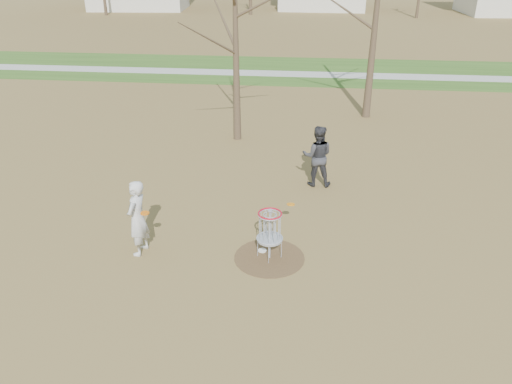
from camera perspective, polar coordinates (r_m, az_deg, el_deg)
ground at (r=12.80m, az=1.54°, el=-7.51°), size 160.00×160.00×0.00m
green_band at (r=32.39m, az=4.62°, el=13.68°), size 160.00×8.00×0.01m
footpath at (r=31.41m, az=4.56°, el=13.30°), size 160.00×1.50×0.01m
dirt_circle at (r=12.80m, az=1.54°, el=-7.50°), size 1.80×1.80×0.01m
player_standing at (r=12.83m, az=-13.41°, el=-2.93°), size 0.60×0.81×2.02m
player_throwing at (r=16.26m, az=7.02°, el=4.11°), size 0.99×0.77×2.03m
disc_grounded at (r=13.04m, az=0.72°, el=-6.70°), size 0.22×0.22×0.02m
discs_in_play at (r=12.87m, az=-3.56°, el=-1.86°), size 3.72×1.86×0.46m
disc_golf_basket at (r=12.31m, az=1.59°, el=-3.99°), size 0.64×0.64×1.35m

